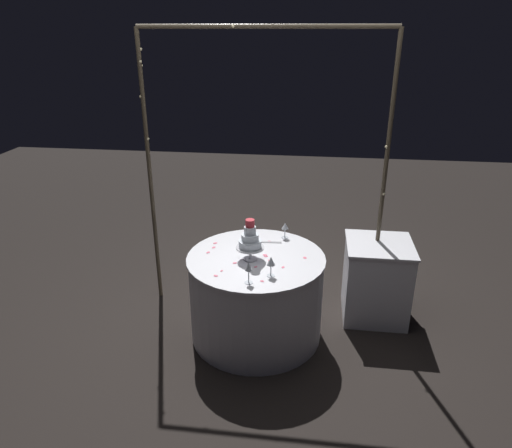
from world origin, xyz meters
TOP-DOWN VIEW (x-y plane):
  - ground_plane at (0.00, 0.00)m, footprint 12.00×12.00m
  - decorative_arch at (0.00, 0.49)m, footprint 2.05×0.06m
  - main_table at (0.00, 0.00)m, footprint 1.11×1.11m
  - side_table at (1.02, 0.42)m, footprint 0.57×0.57m
  - tiered_cake at (-0.04, -0.05)m, footprint 0.22×0.22m
  - wine_glass_0 at (0.20, 0.40)m, footprint 0.06×0.06m
  - wine_glass_1 at (0.00, -0.41)m, footprint 0.06×0.06m
  - wine_glass_2 at (0.15, -0.29)m, footprint 0.06×0.06m
  - cake_knife at (0.01, 0.28)m, footprint 0.30×0.04m
  - rose_petal_0 at (0.02, -0.17)m, footprint 0.04×0.04m
  - rose_petal_1 at (0.39, 0.03)m, footprint 0.04×0.05m
  - rose_petal_2 at (-0.05, 0.18)m, footprint 0.04×0.03m
  - rose_petal_3 at (-0.39, 0.03)m, footprint 0.04×0.04m
  - rose_petal_4 at (-0.07, 0.42)m, footprint 0.04×0.03m
  - rose_petal_5 at (-0.15, -0.13)m, footprint 0.04×0.04m
  - rose_petal_6 at (-0.23, -0.26)m, footprint 0.03×0.03m
  - rose_petal_7 at (0.07, 0.04)m, footprint 0.04×0.03m
  - rose_petal_8 at (0.08, 0.30)m, footprint 0.04×0.03m
  - rose_petal_9 at (0.11, -0.05)m, footprint 0.03×0.03m
  - rose_petal_10 at (0.09, -0.38)m, footprint 0.04×0.03m
  - rose_petal_11 at (-0.37, 0.21)m, footprint 0.05×0.04m
  - rose_petal_12 at (0.23, -0.15)m, footprint 0.03×0.04m
  - rose_petal_13 at (-0.02, 0.17)m, footprint 0.04×0.05m
  - rose_petal_14 at (-0.37, 0.12)m, footprint 0.04×0.04m
  - rose_petal_15 at (-0.10, 0.10)m, footprint 0.04×0.03m
  - rose_petal_16 at (0.09, 0.29)m, footprint 0.03×0.04m
  - rose_petal_17 at (-0.25, -0.34)m, footprint 0.04×0.04m
  - rose_petal_18 at (0.08, 0.02)m, footprint 0.04×0.04m

SIDE VIEW (x-z plane):
  - ground_plane at x=0.00m, z-range 0.00..0.00m
  - side_table at x=1.02m, z-range 0.00..0.71m
  - main_table at x=0.00m, z-range 0.00..0.73m
  - rose_petal_0 at x=0.02m, z-range 0.73..0.73m
  - rose_petal_1 at x=0.39m, z-range 0.73..0.73m
  - rose_petal_2 at x=-0.05m, z-range 0.73..0.73m
  - rose_petal_3 at x=-0.39m, z-range 0.73..0.73m
  - rose_petal_4 at x=-0.07m, z-range 0.73..0.73m
  - rose_petal_5 at x=-0.15m, z-range 0.73..0.73m
  - rose_petal_6 at x=-0.23m, z-range 0.73..0.73m
  - rose_petal_7 at x=0.07m, z-range 0.73..0.73m
  - rose_petal_8 at x=0.08m, z-range 0.73..0.73m
  - rose_petal_9 at x=0.11m, z-range 0.73..0.73m
  - rose_petal_10 at x=0.09m, z-range 0.73..0.73m
  - rose_petal_11 at x=-0.37m, z-range 0.73..0.73m
  - rose_petal_12 at x=0.23m, z-range 0.73..0.73m
  - rose_petal_13 at x=-0.02m, z-range 0.73..0.73m
  - rose_petal_14 at x=-0.37m, z-range 0.73..0.73m
  - rose_petal_15 at x=-0.10m, z-range 0.73..0.73m
  - rose_petal_16 at x=0.09m, z-range 0.73..0.73m
  - rose_petal_17 at x=-0.25m, z-range 0.73..0.73m
  - rose_petal_18 at x=0.08m, z-range 0.73..0.73m
  - cake_knife at x=0.01m, z-range 0.73..0.74m
  - wine_glass_0 at x=0.20m, z-range 0.76..0.90m
  - wine_glass_2 at x=0.15m, z-range 0.77..0.92m
  - wine_glass_1 at x=0.00m, z-range 0.77..0.94m
  - tiered_cake at x=-0.04m, z-range 0.73..1.06m
  - decorative_arch at x=0.00m, z-range 0.35..2.79m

